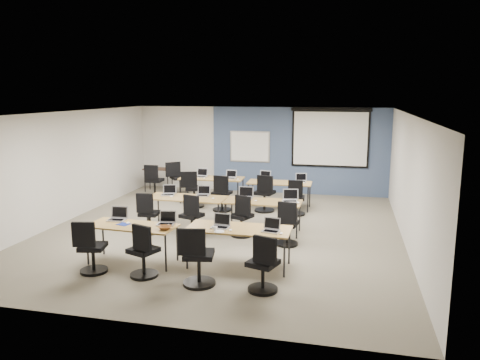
% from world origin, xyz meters
% --- Properties ---
extents(floor, '(8.00, 9.00, 0.02)m').
position_xyz_m(floor, '(0.00, 0.00, 0.00)').
color(floor, '#6B6354').
rests_on(floor, ground).
extents(ceiling, '(8.00, 9.00, 0.02)m').
position_xyz_m(ceiling, '(0.00, 0.00, 2.70)').
color(ceiling, white).
rests_on(ceiling, ground).
extents(wall_back, '(8.00, 0.04, 2.70)m').
position_xyz_m(wall_back, '(0.00, 4.50, 1.35)').
color(wall_back, beige).
rests_on(wall_back, ground).
extents(wall_front, '(8.00, 0.04, 2.70)m').
position_xyz_m(wall_front, '(0.00, -4.50, 1.35)').
color(wall_front, beige).
rests_on(wall_front, ground).
extents(wall_left, '(0.04, 9.00, 2.70)m').
position_xyz_m(wall_left, '(-4.00, 0.00, 1.35)').
color(wall_left, beige).
rests_on(wall_left, ground).
extents(wall_right, '(0.04, 9.00, 2.70)m').
position_xyz_m(wall_right, '(4.00, 0.00, 1.35)').
color(wall_right, beige).
rests_on(wall_right, ground).
extents(blue_accent_panel, '(5.50, 0.04, 2.70)m').
position_xyz_m(blue_accent_panel, '(1.25, 4.47, 1.35)').
color(blue_accent_panel, '#3D5977').
rests_on(blue_accent_panel, wall_back).
extents(whiteboard, '(1.28, 0.03, 0.98)m').
position_xyz_m(whiteboard, '(-0.30, 4.43, 1.45)').
color(whiteboard, '#AFAFAF').
rests_on(whiteboard, wall_back).
extents(projector_screen, '(2.40, 0.10, 1.82)m').
position_xyz_m(projector_screen, '(2.20, 4.41, 1.89)').
color(projector_screen, black).
rests_on(projector_screen, wall_back).
extents(training_table_front_left, '(1.67, 0.69, 0.73)m').
position_xyz_m(training_table_front_left, '(-1.09, -2.34, 0.68)').
color(training_table_front_left, brown).
rests_on(training_table_front_left, floor).
extents(training_table_front_right, '(1.89, 0.79, 0.73)m').
position_xyz_m(training_table_front_right, '(0.88, -2.07, 0.69)').
color(training_table_front_right, brown).
rests_on(training_table_front_right, floor).
extents(training_table_mid_left, '(1.85, 0.77, 0.73)m').
position_xyz_m(training_table_mid_left, '(-0.89, 0.11, 0.69)').
color(training_table_mid_left, brown).
rests_on(training_table_mid_left, floor).
extents(training_table_mid_right, '(1.73, 0.72, 0.73)m').
position_xyz_m(training_table_mid_right, '(0.93, 0.12, 0.68)').
color(training_table_mid_right, brown).
rests_on(training_table_mid_right, floor).
extents(training_table_back_left, '(1.83, 0.76, 0.73)m').
position_xyz_m(training_table_back_left, '(-1.05, 2.67, 0.69)').
color(training_table_back_left, olive).
rests_on(training_table_back_left, floor).
extents(training_table_back_right, '(1.74, 0.72, 0.73)m').
position_xyz_m(training_table_back_right, '(0.96, 2.44, 0.68)').
color(training_table_back_right, olive).
rests_on(training_table_back_right, floor).
extents(laptop_0, '(0.33, 0.28, 0.25)m').
position_xyz_m(laptop_0, '(-1.52, -2.07, 0.79)').
color(laptop_0, '#B7B7C3').
rests_on(laptop_0, training_table_front_left).
extents(mouse_0, '(0.08, 0.11, 0.03)m').
position_xyz_m(mouse_0, '(-1.21, -2.26, 0.74)').
color(mouse_0, white).
rests_on(mouse_0, training_table_front_left).
extents(task_chair_0, '(0.49, 0.49, 0.97)m').
position_xyz_m(task_chair_0, '(-1.58, -2.99, 0.40)').
color(task_chair_0, black).
rests_on(task_chair_0, floor).
extents(laptop_1, '(0.31, 0.27, 0.24)m').
position_xyz_m(laptop_1, '(-0.49, -2.14, 0.79)').
color(laptop_1, '#A6A6AC').
rests_on(laptop_1, training_table_front_left).
extents(mouse_1, '(0.09, 0.11, 0.03)m').
position_xyz_m(mouse_1, '(-0.41, -2.23, 0.74)').
color(mouse_1, white).
rests_on(mouse_1, training_table_front_left).
extents(task_chair_1, '(0.51, 0.49, 0.97)m').
position_xyz_m(task_chair_1, '(-0.60, -2.96, 0.40)').
color(task_chair_1, black).
rests_on(task_chair_1, floor).
extents(laptop_2, '(0.32, 0.27, 0.24)m').
position_xyz_m(laptop_2, '(0.55, -2.10, 0.79)').
color(laptop_2, silver).
rests_on(laptop_2, training_table_front_right).
extents(mouse_2, '(0.06, 0.09, 0.03)m').
position_xyz_m(mouse_2, '(0.78, -2.27, 0.74)').
color(mouse_2, white).
rests_on(mouse_2, training_table_front_right).
extents(task_chair_2, '(0.55, 0.55, 1.02)m').
position_xyz_m(task_chair_2, '(0.42, -3.09, 0.42)').
color(task_chair_2, black).
rests_on(task_chair_2, floor).
extents(laptop_3, '(0.30, 0.26, 0.23)m').
position_xyz_m(laptop_3, '(1.49, -2.14, 0.79)').
color(laptop_3, '#A9A9B1').
rests_on(laptop_3, training_table_front_right).
extents(mouse_3, '(0.07, 0.10, 0.03)m').
position_xyz_m(mouse_3, '(1.69, -2.26, 0.74)').
color(mouse_3, white).
rests_on(mouse_3, training_table_front_right).
extents(task_chair_3, '(0.50, 0.49, 0.97)m').
position_xyz_m(task_chair_3, '(1.53, -3.09, 0.40)').
color(task_chair_3, black).
rests_on(task_chair_3, floor).
extents(laptop_4, '(0.31, 0.27, 0.24)m').
position_xyz_m(laptop_4, '(-1.40, 0.24, 0.79)').
color(laptop_4, '#BABABA').
rests_on(laptop_4, training_table_mid_left).
extents(mouse_4, '(0.06, 0.10, 0.04)m').
position_xyz_m(mouse_4, '(-1.25, 0.05, 0.74)').
color(mouse_4, white).
rests_on(mouse_4, training_table_mid_left).
extents(task_chair_4, '(0.47, 0.47, 0.95)m').
position_xyz_m(task_chair_4, '(-1.58, -0.56, 0.39)').
color(task_chair_4, black).
rests_on(task_chair_4, floor).
extents(laptop_5, '(0.30, 0.26, 0.23)m').
position_xyz_m(laptop_5, '(-0.57, 0.36, 0.79)').
color(laptop_5, '#AFAFB0').
rests_on(laptop_5, training_table_mid_left).
extents(mouse_5, '(0.07, 0.11, 0.04)m').
position_xyz_m(mouse_5, '(-0.24, 0.07, 0.74)').
color(mouse_5, white).
rests_on(mouse_5, training_table_mid_left).
extents(task_chair_5, '(0.49, 0.48, 0.97)m').
position_xyz_m(task_chair_5, '(-0.55, -0.54, 0.40)').
color(task_chair_5, black).
rests_on(task_chair_5, floor).
extents(laptop_6, '(0.35, 0.29, 0.26)m').
position_xyz_m(laptop_6, '(0.47, 0.31, 0.79)').
color(laptop_6, '#B0AFB4').
rests_on(laptop_6, training_table_mid_right).
extents(mouse_6, '(0.07, 0.10, 0.03)m').
position_xyz_m(mouse_6, '(0.77, 0.08, 0.74)').
color(mouse_6, white).
rests_on(mouse_6, training_table_mid_right).
extents(task_chair_6, '(0.50, 0.47, 0.96)m').
position_xyz_m(task_chair_6, '(0.53, -0.31, 0.39)').
color(task_chair_6, black).
rests_on(task_chair_6, floor).
extents(laptop_7, '(0.35, 0.30, 0.27)m').
position_xyz_m(laptop_7, '(1.52, 0.26, 0.80)').
color(laptop_7, '#A7A7AA').
rests_on(laptop_7, training_table_mid_right).
extents(mouse_7, '(0.08, 0.11, 0.04)m').
position_xyz_m(mouse_7, '(1.72, 0.08, 0.74)').
color(mouse_7, white).
rests_on(mouse_7, training_table_mid_right).
extents(task_chair_7, '(0.48, 0.48, 0.97)m').
position_xyz_m(task_chair_7, '(1.59, -0.70, 0.40)').
color(task_chair_7, black).
rests_on(task_chair_7, floor).
extents(laptop_8, '(0.32, 0.27, 0.24)m').
position_xyz_m(laptop_8, '(-1.37, 2.73, 0.79)').
color(laptop_8, '#A3A3AC').
rests_on(laptop_8, training_table_back_left).
extents(mouse_8, '(0.08, 0.10, 0.03)m').
position_xyz_m(mouse_8, '(-1.21, 2.50, 0.74)').
color(mouse_8, white).
rests_on(mouse_8, training_table_back_left).
extents(task_chair_8, '(0.57, 0.55, 1.03)m').
position_xyz_m(task_chair_8, '(-1.40, 2.02, 0.43)').
color(task_chair_8, black).
rests_on(task_chair_8, floor).
extents(laptop_9, '(0.30, 0.26, 0.23)m').
position_xyz_m(laptop_9, '(-0.48, 2.69, 0.79)').
color(laptop_9, '#BEBEBF').
rests_on(laptop_9, training_table_back_left).
extents(mouse_9, '(0.07, 0.10, 0.03)m').
position_xyz_m(mouse_9, '(-0.25, 2.57, 0.74)').
color(mouse_9, white).
rests_on(mouse_9, training_table_back_left).
extents(task_chair_9, '(0.51, 0.51, 0.99)m').
position_xyz_m(task_chair_9, '(-0.50, 1.77, 0.41)').
color(task_chair_9, black).
rests_on(task_chair_9, floor).
extents(laptop_10, '(0.32, 0.28, 0.25)m').
position_xyz_m(laptop_10, '(0.50, 2.73, 0.79)').
color(laptop_10, '#AEAEAE').
rests_on(laptop_10, training_table_back_right).
extents(mouse_10, '(0.07, 0.10, 0.03)m').
position_xyz_m(mouse_10, '(0.72, 2.53, 0.74)').
color(mouse_10, white).
rests_on(mouse_10, training_table_back_right).
extents(task_chair_10, '(0.54, 0.54, 1.01)m').
position_xyz_m(task_chair_10, '(0.63, 1.96, 0.42)').
color(task_chair_10, black).
rests_on(task_chair_10, floor).
extents(laptop_11, '(0.30, 0.26, 0.23)m').
position_xyz_m(laptop_11, '(1.52, 2.63, 0.79)').
color(laptop_11, '#B6B6B6').
rests_on(laptop_11, training_table_back_right).
extents(mouse_11, '(0.06, 0.09, 0.03)m').
position_xyz_m(mouse_11, '(1.61, 2.46, 0.74)').
color(mouse_11, white).
rests_on(mouse_11, training_table_back_right).
extents(task_chair_11, '(0.46, 0.46, 0.95)m').
position_xyz_m(task_chair_11, '(1.49, 1.80, 0.39)').
color(task_chair_11, black).
rests_on(task_chair_11, floor).
extents(blue_mousepad, '(0.27, 0.25, 0.01)m').
position_xyz_m(blue_mousepad, '(-1.27, -2.33, 0.73)').
color(blue_mousepad, navy).
rests_on(blue_mousepad, training_table_front_left).
extents(snack_bowl, '(0.32, 0.32, 0.06)m').
position_xyz_m(snack_bowl, '(-0.39, -2.46, 0.76)').
color(snack_bowl, brown).
rests_on(snack_bowl, training_table_front_left).
extents(snack_plate, '(0.21, 0.21, 0.01)m').
position_xyz_m(snack_plate, '(0.60, -2.38, 0.74)').
color(snack_plate, white).
rests_on(snack_plate, training_table_front_right).
extents(coffee_cup, '(0.09, 0.09, 0.06)m').
position_xyz_m(coffee_cup, '(0.52, -2.37, 0.77)').
color(coffee_cup, white).
rests_on(coffee_cup, snack_plate).
extents(utility_table, '(0.90, 0.50, 0.75)m').
position_xyz_m(utility_table, '(-3.16, 3.77, 0.65)').
color(utility_table, black).
rests_on(utility_table, floor).
extents(spare_chair_a, '(0.67, 0.58, 1.05)m').
position_xyz_m(spare_chair_a, '(-2.33, 3.37, 0.44)').
color(spare_chair_a, black).
rests_on(spare_chair_a, floor).
extents(spare_chair_b, '(0.53, 0.53, 1.01)m').
position_xyz_m(spare_chair_b, '(-2.96, 2.94, 0.42)').
color(spare_chair_b, black).
rests_on(spare_chair_b, floor).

